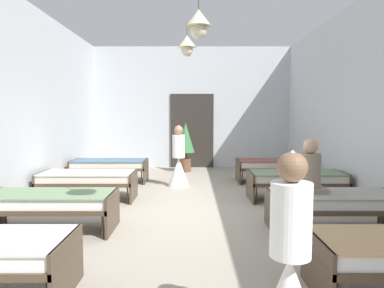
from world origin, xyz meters
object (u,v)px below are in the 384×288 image
(bed_left_row_2, at_px, (88,178))
(bed_right_row_2, at_px, (296,178))
(bed_right_row_1, at_px, (334,202))
(nurse_mid_aisle, at_px, (290,279))
(bed_right_row_3, at_px, (274,165))
(bed_left_row_1, at_px, (50,202))
(patient_seated_primary, at_px, (310,172))
(nurse_near_aisle, at_px, (179,165))
(bed_left_row_3, at_px, (110,165))
(potted_plant, at_px, (186,141))

(bed_left_row_2, relative_size, bed_right_row_2, 1.00)
(bed_right_row_1, relative_size, bed_right_row_2, 1.00)
(bed_left_row_2, xyz_separation_m, nurse_mid_aisle, (2.84, -4.54, 0.09))
(bed_right_row_2, xyz_separation_m, bed_right_row_3, (0.00, 1.90, 0.00))
(bed_left_row_1, distance_m, bed_right_row_1, 4.24)
(bed_right_row_2, height_order, patient_seated_primary, patient_seated_primary)
(bed_right_row_3, xyz_separation_m, nurse_near_aisle, (-2.44, -0.58, 0.09))
(bed_left_row_1, distance_m, nurse_mid_aisle, 3.87)
(bed_left_row_3, distance_m, potted_plant, 2.56)
(bed_right_row_2, distance_m, bed_right_row_3, 1.90)
(bed_right_row_1, height_order, bed_right_row_3, same)
(bed_right_row_1, xyz_separation_m, bed_right_row_3, (0.00, 3.80, 0.00))
(bed_right_row_2, bearing_deg, nurse_near_aisle, 151.53)
(bed_left_row_1, distance_m, patient_seated_primary, 3.91)
(bed_right_row_2, bearing_deg, bed_right_row_1, -90.00)
(bed_right_row_2, relative_size, bed_right_row_3, 1.00)
(nurse_mid_aisle, xyz_separation_m, patient_seated_primary, (1.05, 2.71, 0.34))
(bed_right_row_1, height_order, patient_seated_primary, patient_seated_primary)
(bed_left_row_1, bearing_deg, bed_right_row_3, 41.89)
(bed_right_row_1, height_order, nurse_mid_aisle, nurse_mid_aisle)
(nurse_near_aisle, distance_m, nurse_mid_aisle, 5.95)
(bed_right_row_3, relative_size, patient_seated_primary, 2.38)
(bed_right_row_2, relative_size, nurse_mid_aisle, 1.28)
(bed_left_row_2, height_order, potted_plant, potted_plant)
(bed_left_row_1, xyz_separation_m, nurse_mid_aisle, (2.84, -2.64, 0.09))
(patient_seated_primary, distance_m, potted_plant, 5.69)
(patient_seated_primary, bearing_deg, nurse_near_aisle, 123.54)
(bed_right_row_2, height_order, nurse_near_aisle, nurse_near_aisle)
(bed_right_row_1, relative_size, potted_plant, 1.27)
(nurse_mid_aisle, bearing_deg, bed_right_row_1, -129.16)
(bed_left_row_2, distance_m, bed_right_row_3, 4.64)
(bed_left_row_1, height_order, nurse_near_aisle, nurse_near_aisle)
(bed_left_row_2, relative_size, potted_plant, 1.27)
(bed_right_row_2, distance_m, nurse_mid_aisle, 4.75)
(bed_left_row_2, relative_size, bed_right_row_3, 1.00)
(bed_right_row_1, distance_m, nurse_mid_aisle, 2.99)
(bed_right_row_1, bearing_deg, bed_left_row_3, 138.11)
(bed_right_row_2, relative_size, bed_left_row_3, 1.00)
(nurse_near_aisle, relative_size, potted_plant, 0.99)
(bed_right_row_1, bearing_deg, nurse_near_aisle, 127.12)
(bed_left_row_1, xyz_separation_m, nurse_near_aisle, (1.80, 3.22, 0.09))
(bed_right_row_3, bearing_deg, bed_right_row_1, -90.00)
(bed_right_row_2, bearing_deg, patient_seated_primary, -100.83)
(bed_left_row_1, height_order, bed_right_row_2, same)
(bed_left_row_1, relative_size, nurse_mid_aisle, 1.28)
(bed_left_row_1, relative_size, bed_right_row_1, 1.00)
(bed_left_row_1, xyz_separation_m, bed_right_row_2, (4.24, 1.90, 0.00))
(bed_left_row_1, distance_m, nurse_near_aisle, 3.69)
(bed_right_row_3, height_order, potted_plant, potted_plant)
(bed_left_row_1, xyz_separation_m, bed_left_row_2, (0.00, 1.90, 0.00))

